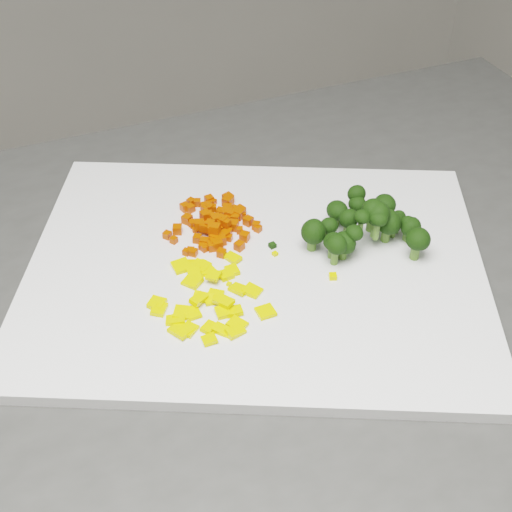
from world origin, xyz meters
name	(u,v)px	position (x,y,z in m)	size (l,w,h in m)	color
counter_block	(282,487)	(0.40, 0.37, 0.45)	(1.00, 0.70, 0.90)	#3F3F3D
cutting_board	(256,268)	(0.35, 0.36, 0.91)	(0.48, 0.37, 0.01)	white
carrot_pile	(210,217)	(0.33, 0.44, 0.93)	(0.11, 0.11, 0.03)	#C02F02
pepper_pile	(216,291)	(0.30, 0.33, 0.92)	(0.12, 0.12, 0.02)	yellow
broccoli_pile	(363,222)	(0.47, 0.34, 0.94)	(0.13, 0.13, 0.06)	black
carrot_cube_0	(218,245)	(0.33, 0.40, 0.92)	(0.01, 0.01, 0.01)	#C02F02
carrot_cube_1	(211,229)	(0.33, 0.42, 0.92)	(0.01, 0.01, 0.01)	#C02F02
carrot_cube_2	(197,203)	(0.34, 0.49, 0.92)	(0.01, 0.01, 0.01)	#C02F02
carrot_cube_3	(202,246)	(0.31, 0.41, 0.92)	(0.01, 0.01, 0.01)	#C02F02
carrot_cube_4	(191,202)	(0.33, 0.49, 0.92)	(0.01, 0.01, 0.01)	#C02F02
carrot_cube_5	(231,213)	(0.36, 0.45, 0.92)	(0.01, 0.01, 0.01)	#C02F02
carrot_cube_6	(220,222)	(0.34, 0.43, 0.93)	(0.01, 0.01, 0.01)	#C02F02
carrot_cube_7	(212,247)	(0.32, 0.40, 0.92)	(0.01, 0.01, 0.01)	#C02F02
carrot_cube_8	(220,240)	(0.33, 0.41, 0.92)	(0.01, 0.01, 0.01)	#C02F02
carrot_cube_9	(238,212)	(0.37, 0.45, 0.92)	(0.01, 0.01, 0.01)	#C02F02
carrot_cube_10	(227,210)	(0.36, 0.46, 0.92)	(0.01, 0.01, 0.01)	#C02F02
carrot_cube_11	(245,237)	(0.36, 0.40, 0.92)	(0.01, 0.01, 0.01)	#C02F02
carrot_cube_12	(213,229)	(0.33, 0.42, 0.93)	(0.01, 0.01, 0.01)	#C02F02
carrot_cube_13	(223,236)	(0.34, 0.41, 0.92)	(0.01, 0.01, 0.01)	#C02F02
carrot_cube_14	(211,243)	(0.32, 0.41, 0.92)	(0.01, 0.01, 0.01)	#C02F02
carrot_cube_15	(177,229)	(0.30, 0.45, 0.92)	(0.01, 0.01, 0.01)	#C02F02
carrot_cube_16	(205,248)	(0.31, 0.41, 0.92)	(0.01, 0.01, 0.01)	#C02F02
carrot_cube_17	(214,221)	(0.34, 0.44, 0.92)	(0.01, 0.01, 0.01)	#C02F02
carrot_cube_18	(205,216)	(0.33, 0.45, 0.93)	(0.01, 0.01, 0.01)	#C02F02
carrot_cube_19	(214,218)	(0.34, 0.44, 0.93)	(0.01, 0.01, 0.01)	#C02F02
carrot_cube_20	(208,216)	(0.33, 0.45, 0.93)	(0.01, 0.01, 0.01)	#C02F02
carrot_cube_21	(215,243)	(0.33, 0.41, 0.92)	(0.01, 0.01, 0.01)	#C02F02
carrot_cube_22	(209,200)	(0.35, 0.48, 0.92)	(0.01, 0.01, 0.01)	#C02F02
carrot_cube_23	(206,209)	(0.34, 0.46, 0.93)	(0.01, 0.01, 0.01)	#C02F02
carrot_cube_24	(187,219)	(0.31, 0.46, 0.92)	(0.01, 0.01, 0.01)	#C02F02
carrot_cube_25	(229,238)	(0.34, 0.41, 0.92)	(0.01, 0.01, 0.01)	#C02F02
carrot_cube_26	(206,246)	(0.32, 0.41, 0.92)	(0.01, 0.01, 0.01)	#C02F02
carrot_cube_27	(221,213)	(0.35, 0.45, 0.92)	(0.01, 0.01, 0.01)	#C02F02
carrot_cube_28	(210,203)	(0.35, 0.48, 0.92)	(0.01, 0.01, 0.01)	#C02F02
carrot_cube_29	(191,251)	(0.30, 0.41, 0.92)	(0.01, 0.01, 0.01)	#C02F02
carrot_cube_30	(228,202)	(0.37, 0.47, 0.92)	(0.01, 0.01, 0.01)	#C02F02
carrot_cube_31	(218,229)	(0.34, 0.43, 0.92)	(0.01, 0.01, 0.01)	#C02F02
carrot_cube_32	(194,252)	(0.30, 0.40, 0.92)	(0.01, 0.01, 0.01)	#C02F02
carrot_cube_33	(217,245)	(0.33, 0.40, 0.92)	(0.01, 0.01, 0.01)	#C02F02
carrot_cube_34	(222,221)	(0.34, 0.43, 0.93)	(0.01, 0.01, 0.01)	#C02F02
carrot_cube_35	(185,207)	(0.32, 0.48, 0.92)	(0.01, 0.01, 0.01)	#C02F02
carrot_cube_36	(197,239)	(0.31, 0.42, 0.92)	(0.01, 0.01, 0.01)	#C02F02
carrot_cube_37	(204,242)	(0.32, 0.41, 0.92)	(0.01, 0.01, 0.01)	#C02F02
carrot_cube_38	(216,219)	(0.34, 0.44, 0.93)	(0.01, 0.01, 0.01)	#C02F02
carrot_cube_39	(227,209)	(0.36, 0.46, 0.92)	(0.01, 0.01, 0.01)	#C02F02
carrot_cube_40	(240,211)	(0.37, 0.45, 0.92)	(0.01, 0.01, 0.01)	#C02F02
carrot_cube_41	(167,235)	(0.28, 0.44, 0.92)	(0.01, 0.01, 0.01)	#C02F02
carrot_cube_42	(193,224)	(0.32, 0.45, 0.92)	(0.01, 0.01, 0.01)	#C02F02
carrot_cube_43	(234,210)	(0.37, 0.46, 0.92)	(0.01, 0.01, 0.01)	#C02F02
carrot_cube_44	(208,226)	(0.33, 0.44, 0.92)	(0.01, 0.01, 0.01)	#C02F02
carrot_cube_45	(205,227)	(0.32, 0.43, 0.92)	(0.01, 0.01, 0.01)	#C02F02
carrot_cube_46	(174,240)	(0.29, 0.43, 0.92)	(0.01, 0.01, 0.01)	#C02F02
carrot_cube_47	(228,198)	(0.37, 0.48, 0.92)	(0.01, 0.01, 0.01)	#C02F02
carrot_cube_48	(199,225)	(0.32, 0.44, 0.92)	(0.01, 0.01, 0.01)	#C02F02
carrot_cube_49	(206,207)	(0.34, 0.47, 0.92)	(0.01, 0.01, 0.01)	#C02F02
carrot_cube_50	(193,224)	(0.32, 0.45, 0.92)	(0.01, 0.01, 0.01)	#C02F02
carrot_cube_51	(190,208)	(0.33, 0.48, 0.92)	(0.01, 0.01, 0.01)	#C02F02
carrot_cube_52	(239,246)	(0.35, 0.39, 0.92)	(0.01, 0.01, 0.01)	#C02F02
carrot_cube_53	(256,226)	(0.38, 0.42, 0.92)	(0.01, 0.01, 0.01)	#C02F02
carrot_cube_54	(242,215)	(0.37, 0.44, 0.92)	(0.01, 0.01, 0.01)	#C02F02
carrot_cube_55	(228,206)	(0.37, 0.46, 0.92)	(0.01, 0.01, 0.01)	#C02F02
carrot_cube_56	(235,218)	(0.36, 0.44, 0.92)	(0.01, 0.01, 0.01)	#C02F02
carrot_cube_57	(258,229)	(0.38, 0.41, 0.92)	(0.01, 0.01, 0.01)	#C02F02
carrot_cube_58	(213,208)	(0.35, 0.46, 0.92)	(0.01, 0.01, 0.01)	#C02F02
carrot_cube_59	(210,212)	(0.34, 0.46, 0.92)	(0.01, 0.01, 0.01)	#C02F02
carrot_cube_60	(221,253)	(0.33, 0.39, 0.92)	(0.01, 0.01, 0.01)	#C02F02
carrot_cube_61	(215,229)	(0.33, 0.42, 0.93)	(0.01, 0.01, 0.01)	#C02F02
carrot_cube_62	(225,213)	(0.36, 0.45, 0.92)	(0.01, 0.01, 0.01)	#C02F02
carrot_cube_63	(228,218)	(0.36, 0.44, 0.92)	(0.01, 0.01, 0.01)	#C02F02
carrot_cube_64	(230,214)	(0.36, 0.45, 0.92)	(0.01, 0.01, 0.01)	#C02F02
carrot_cube_65	(186,252)	(0.29, 0.41, 0.92)	(0.01, 0.01, 0.01)	#C02F02
carrot_cube_66	(215,238)	(0.33, 0.41, 0.92)	(0.01, 0.01, 0.01)	#C02F02
carrot_cube_67	(233,225)	(0.36, 0.43, 0.92)	(0.01, 0.01, 0.01)	#C02F02
carrot_cube_68	(197,224)	(0.32, 0.45, 0.92)	(0.01, 0.01, 0.01)	#C02F02
carrot_cube_69	(240,230)	(0.36, 0.42, 0.92)	(0.01, 0.01, 0.01)	#C02F02
carrot_cube_70	(227,233)	(0.35, 0.42, 0.92)	(0.01, 0.01, 0.01)	#C02F02
carrot_cube_71	(226,223)	(0.35, 0.42, 0.93)	(0.01, 0.01, 0.01)	#C02F02
carrot_cube_72	(239,214)	(0.37, 0.44, 0.92)	(0.01, 0.01, 0.01)	#C02F02
carrot_cube_73	(248,221)	(0.38, 0.43, 0.92)	(0.01, 0.01, 0.01)	#C02F02
carrot_cube_74	(213,202)	(0.35, 0.48, 0.92)	(0.01, 0.01, 0.01)	#C02F02
carrot_cube_75	(209,208)	(0.34, 0.46, 0.93)	(0.01, 0.01, 0.01)	#C02F02
carrot_cube_76	(203,215)	(0.33, 0.45, 0.92)	(0.01, 0.01, 0.01)	#C02F02
carrot_cube_77	(208,224)	(0.33, 0.44, 0.92)	(0.01, 0.01, 0.01)	#C02F02
carrot_cube_78	(210,225)	(0.33, 0.43, 0.93)	(0.01, 0.01, 0.01)	#C02F02
pepper_chunk_0	(203,267)	(0.30, 0.38, 0.92)	(0.02, 0.01, 0.00)	yellow
pepper_chunk_1	(209,327)	(0.27, 0.30, 0.91)	(0.02, 0.01, 0.00)	yellow
pepper_chunk_2	(213,300)	(0.29, 0.33, 0.91)	(0.02, 0.01, 0.00)	yellow
pepper_chunk_3	(159,309)	(0.24, 0.34, 0.92)	(0.01, 0.02, 0.00)	yellow
pepper_chunk_4	(157,303)	(0.24, 0.35, 0.92)	(0.02, 0.02, 0.00)	yellow
pepper_chunk_5	(239,289)	(0.32, 0.33, 0.91)	(0.02, 0.01, 0.00)	yellow
pepper_chunk_6	(184,313)	(0.26, 0.32, 0.91)	(0.02, 0.02, 0.00)	yellow
pepper_chunk_7	(233,258)	(0.33, 0.38, 0.91)	(0.02, 0.01, 0.00)	yellow
pepper_chunk_8	(232,271)	(0.33, 0.36, 0.92)	(0.01, 0.01, 0.01)	yellow
pepper_chunk_9	(223,330)	(0.28, 0.29, 0.91)	(0.02, 0.01, 0.00)	yellow
pepper_chunk_10	(226,275)	(0.32, 0.36, 0.92)	(0.01, 0.01, 0.01)	yellow
pepper_chunk_11	(189,329)	(0.25, 0.30, 0.91)	(0.02, 0.01, 0.00)	yellow
pepper_chunk_12	(215,295)	(0.30, 0.33, 0.91)	(0.02, 0.01, 0.00)	yellow
pepper_chunk_13	(207,270)	(0.30, 0.37, 0.91)	(0.02, 0.02, 0.00)	yellow
pepper_chunk_14	(252,291)	(0.33, 0.32, 0.91)	(0.02, 0.02, 0.00)	yellow
pepper_chunk_15	(223,312)	(0.29, 0.31, 0.92)	(0.01, 0.02, 0.01)	yellow
pepper_chunk_16	(188,267)	(0.29, 0.39, 0.91)	(0.01, 0.01, 0.00)	yellow
pepper_chunk_17	(192,282)	(0.28, 0.36, 0.92)	(0.02, 0.02, 0.00)	yellow
pepper_chunk_18	(176,320)	(0.25, 0.32, 0.91)	(0.01, 0.02, 0.00)	yellow
pepper_chunk_19	(224,301)	(0.30, 0.32, 0.92)	(0.01, 0.02, 0.00)	yellow
pepper_chunk_20	(214,275)	(0.30, 0.36, 0.92)	(0.01, 0.01, 0.00)	yellow
pepper_chunk_21	(193,313)	(0.27, 0.32, 0.91)	(0.02, 0.01, 0.00)	yellow
pepper_chunk_22	(209,339)	(0.27, 0.28, 0.91)	(0.01, 0.01, 0.00)	yellow
pepper_chunk_23	(203,298)	(0.28, 0.34, 0.92)	(0.02, 0.01, 0.01)	yellow
pepper_chunk_24	(200,264)	(0.30, 0.39, 0.91)	(0.01, 0.01, 0.00)	yellow
pepper_chunk_25	(198,299)	(0.28, 0.33, 0.92)	(0.02, 0.01, 0.01)	yellow
pepper_chunk_26	(266,312)	(0.33, 0.29, 0.91)	(0.02, 0.02, 0.00)	yellow
pepper_chunk_27	(193,265)	(0.29, 0.39, 0.91)	(0.02, 0.02, 0.00)	yellow
pepper_chunk_28	(235,332)	(0.29, 0.28, 0.92)	(0.02, 0.01, 0.01)	yellow
pepper_chunk_29	(195,275)	(0.29, 0.37, 0.92)	(0.02, 0.01, 0.01)	yellow
pepper_chunk_30	(234,311)	(0.30, 0.31, 0.91)	(0.01, 0.02, 0.00)	yellow
pepper_chunk_31	(181,330)	(0.25, 0.30, 0.91)	(0.02, 0.02, 0.00)	yellow
pepper_chunk_32	(237,324)	(0.30, 0.29, 0.91)	(0.02, 0.01, 0.00)	yellow
pepper_chunk_33	(181,266)	(0.28, 0.39, 0.92)	(0.02, 0.02, 0.00)	yellow
broccoli_floret_0	(384,209)	(0.52, 0.37, 0.93)	(0.03, 0.03, 0.03)	black
broccoli_floret_1	(335,251)	(0.43, 0.33, 0.93)	(0.03, 0.03, 0.03)	black
broccoli_floret_2	(387,227)	(0.50, 0.34, 0.93)	(0.04, 0.04, 0.04)	black
broccoli_floret_3	(394,226)	(0.51, 0.34, 0.93)	(0.02, 0.02, 0.03)	black
broccoli_floret_4	(353,238)	(0.45, 0.33, 0.94)	(0.02, 0.02, 0.03)	black
broccoli_floret_5	(377,226)	(0.48, 0.33, 0.94)	(0.03, 0.03, 0.03)	black
broccoli_floret_6	(332,246)	(0.43, 0.34, 0.93)	(0.03, 0.03, 0.03)	black
broccoli_floret_7	(336,214)	(0.46, 0.38, 0.93)	(0.03, 0.03, 0.03)	black
broccoli_floret_8	(328,230)	(0.44, 0.37, 0.93)	(0.03, 0.03, 0.03)	black
broccoli_floret_9	(397,223)	(0.52, 0.34, 0.93)	(0.02, 0.02, 0.03)	black
broccoli_floret_10	(406,229)	(0.52, 0.33, 0.93)	(0.02, 0.02, 0.03)	black
broccoli_floret_11	(343,247)	(0.44, 0.33, 0.93)	(0.03, 0.03, 0.03)	black
broccoli_floret_12	(312,236)	(0.42, 0.36, 0.93)	(0.04, 0.04, 0.03)	black
broccoli_floret_13	(361,224)	(0.47, 0.34, 0.94)	(0.02, 0.02, 0.03)	black
broccoli_floret_14	(416,245)	(0.51, 0.30, 0.93)	(0.04, 0.04, 0.04)	black
broccoli_floret_15	(379,216)	(0.51, 0.36, 0.93)	(0.03, 0.03, 0.03)	black
broccoli_floret_16	(376,221)	(0.48, 0.34, 0.94)	(0.04, 0.04, 0.04)	black
broccoli_floret_17	(356,209)	(0.49, 0.39, 0.93)	(0.03, 0.03, 0.03)	black
broccoli_floret_18	(355,201)	(0.49, 0.39, 0.93)	(0.03, 0.03, 0.04)	black
broccoli_floret_19	(348,224)	(0.47, 0.36, 0.93)	(0.03, 0.03, 0.03)	black
broccoli_floret_20	(410,231)	(0.52, 0.33, 0.93)	(0.03, 0.03, 0.03)	black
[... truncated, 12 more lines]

